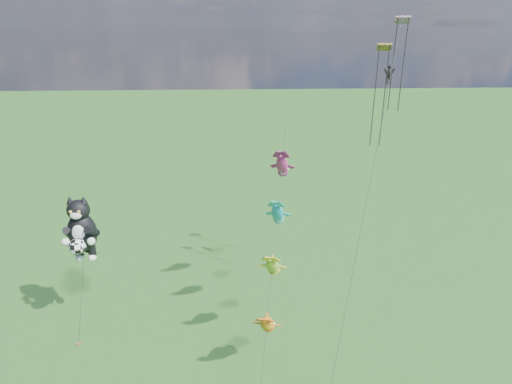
{
  "coord_description": "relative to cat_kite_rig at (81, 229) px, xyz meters",
  "views": [
    {
      "loc": [
        7.22,
        -23.7,
        24.5
      ],
      "look_at": [
        8.91,
        10.5,
        10.97
      ],
      "focal_mm": 30.0,
      "sensor_mm": 36.0,
      "label": 1
    }
  ],
  "objects": [
    {
      "name": "cat_kite_rig",
      "position": [
        0.0,
        0.0,
        0.0
      ],
      "size": [
        2.66,
        4.25,
        12.02
      ],
      "rotation": [
        0.0,
        0.0,
        -0.21
      ],
      "color": "brown",
      "rests_on": "ground"
    },
    {
      "name": "fish_windsock_rig",
      "position": [
        15.36,
        -2.3,
        -0.05
      ],
      "size": [
        3.64,
        15.64,
        16.26
      ],
      "rotation": [
        0.0,
        0.0,
        0.12
      ],
      "color": "brown",
      "rests_on": "ground"
    },
    {
      "name": "parafoil_rig",
      "position": [
        24.31,
        2.02,
        11.5
      ],
      "size": [
        8.65,
        15.88,
        26.07
      ],
      "rotation": [
        0.0,
        0.0,
        -0.39
      ],
      "color": "brown",
      "rests_on": "ground"
    }
  ]
}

